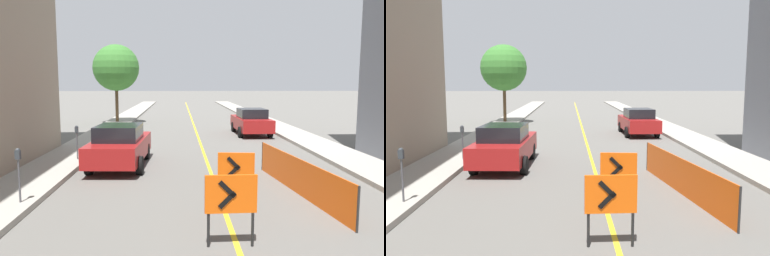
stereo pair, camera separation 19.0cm
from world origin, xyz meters
The scene contains 11 objects.
lane_stripe centered at (0.00, 33.27, 0.00)m, with size 0.12×66.54×0.01m.
sidewalk_left centered at (-5.73, 33.27, 0.08)m, with size 2.01×66.54×0.16m.
sidewalk_right centered at (5.73, 33.27, 0.08)m, with size 2.01×66.54×0.16m.
arrow_barricade_primary centered at (-0.13, 13.80, 0.98)m, with size 1.00×0.11×1.41m.
arrow_barricade_secondary centered at (0.33, 16.17, 0.96)m, with size 0.93×0.13×1.38m.
safety_mesh_fence centered at (2.25, 17.23, 0.51)m, with size 0.77×5.79×1.01m.
parked_car_curb_near centered at (-3.31, 20.84, 0.80)m, with size 1.99×4.38×1.59m.
parked_car_curb_mid centered at (3.26, 29.32, 0.80)m, with size 1.95×4.34×1.59m.
parking_meter_near_curb centered at (-5.08, 21.49, 1.10)m, with size 0.12×0.11×1.33m.
parking_meter_far_curb centered at (-5.08, 16.16, 1.13)m, with size 0.12×0.11×1.37m.
street_tree_left_near centered at (-5.84, 35.73, 4.24)m, with size 3.49×3.49×5.84m.
Camera 2 is at (-0.92, 6.96, 3.13)m, focal length 35.00 mm.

